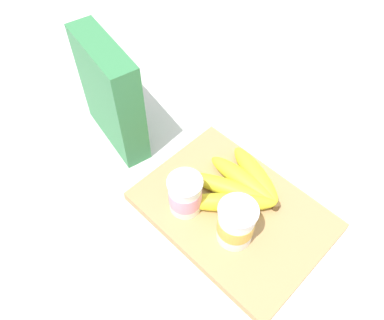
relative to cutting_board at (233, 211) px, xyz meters
The scene contains 7 objects.
ground_plane 0.01m from the cutting_board, ahead, with size 2.40×2.40×0.00m, color silver.
cutting_board is the anchor object (origin of this frame).
cereal_box 0.34m from the cutting_board, ahead, with size 0.19×0.06×0.24m, color #38844C.
yogurt_cup_front 0.08m from the cutting_board, 132.02° to the left, with size 0.07×0.07×0.09m.
yogurt_cup_back 0.11m from the cutting_board, 41.33° to the left, with size 0.07×0.07×0.08m.
banana_bunch 0.05m from the cutting_board, 62.86° to the right, with size 0.19×0.21×0.04m.
spoon 0.30m from the cutting_board, behind, with size 0.13×0.02×0.01m.
Camera 1 is at (-0.21, 0.33, 0.67)m, focal length 36.33 mm.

